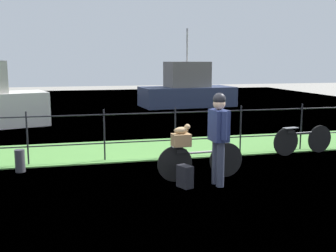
{
  "coord_description": "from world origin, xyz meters",
  "views": [
    {
      "loc": [
        -1.49,
        -6.76,
        2.23
      ],
      "look_at": [
        0.43,
        1.25,
        0.9
      ],
      "focal_mm": 43.02,
      "sensor_mm": 36.0,
      "label": 1
    }
  ],
  "objects_px": {
    "bicycle_main": "(200,161)",
    "bicycle_parked": "(302,140)",
    "wooden_crate": "(181,140)",
    "terrier_dog": "(182,130)",
    "cyclist_person": "(219,131)",
    "mooring_bollard": "(20,161)",
    "backpack_on_paving": "(185,176)",
    "moored_boat_mid": "(187,90)"
  },
  "relations": [
    {
      "from": "mooring_bollard",
      "to": "bicycle_parked",
      "type": "relative_size",
      "value": 0.28
    },
    {
      "from": "bicycle_main",
      "to": "bicycle_parked",
      "type": "relative_size",
      "value": 1.03
    },
    {
      "from": "bicycle_main",
      "to": "wooden_crate",
      "type": "height_order",
      "value": "wooden_crate"
    },
    {
      "from": "bicycle_main",
      "to": "terrier_dog",
      "type": "height_order",
      "value": "terrier_dog"
    },
    {
      "from": "bicycle_main",
      "to": "mooring_bollard",
      "type": "xyz_separation_m",
      "value": [
        -3.4,
        1.33,
        -0.12
      ]
    },
    {
      "from": "cyclist_person",
      "to": "bicycle_parked",
      "type": "height_order",
      "value": "cyclist_person"
    },
    {
      "from": "moored_boat_mid",
      "to": "terrier_dog",
      "type": "bearing_deg",
      "value": -106.52
    },
    {
      "from": "bicycle_parked",
      "to": "backpack_on_paving",
      "type": "bearing_deg",
      "value": -151.96
    },
    {
      "from": "bicycle_main",
      "to": "moored_boat_mid",
      "type": "xyz_separation_m",
      "value": [
        3.26,
        12.19,
        0.44
      ]
    },
    {
      "from": "terrier_dog",
      "to": "backpack_on_paving",
      "type": "height_order",
      "value": "terrier_dog"
    },
    {
      "from": "bicycle_main",
      "to": "backpack_on_paving",
      "type": "distance_m",
      "value": 0.62
    },
    {
      "from": "wooden_crate",
      "to": "mooring_bollard",
      "type": "relative_size",
      "value": 0.72
    },
    {
      "from": "mooring_bollard",
      "to": "bicycle_parked",
      "type": "distance_m",
      "value": 6.46
    },
    {
      "from": "bicycle_parked",
      "to": "moored_boat_mid",
      "type": "relative_size",
      "value": 0.35
    },
    {
      "from": "wooden_crate",
      "to": "bicycle_parked",
      "type": "bearing_deg",
      "value": 22.83
    },
    {
      "from": "wooden_crate",
      "to": "mooring_bollard",
      "type": "bearing_deg",
      "value": 155.86
    },
    {
      "from": "bicycle_parked",
      "to": "mooring_bollard",
      "type": "bearing_deg",
      "value": -179.13
    },
    {
      "from": "cyclist_person",
      "to": "bicycle_parked",
      "type": "relative_size",
      "value": 1.01
    },
    {
      "from": "terrier_dog",
      "to": "moored_boat_mid",
      "type": "xyz_separation_m",
      "value": [
        3.62,
        12.21,
        -0.18
      ]
    },
    {
      "from": "terrier_dog",
      "to": "bicycle_parked",
      "type": "relative_size",
      "value": 0.19
    },
    {
      "from": "bicycle_main",
      "to": "moored_boat_mid",
      "type": "distance_m",
      "value": 12.63
    },
    {
      "from": "mooring_bollard",
      "to": "wooden_crate",
      "type": "bearing_deg",
      "value": -24.14
    },
    {
      "from": "terrier_dog",
      "to": "mooring_bollard",
      "type": "height_order",
      "value": "terrier_dog"
    },
    {
      "from": "bicycle_main",
      "to": "wooden_crate",
      "type": "xyz_separation_m",
      "value": [
        -0.38,
        -0.03,
        0.43
      ]
    },
    {
      "from": "bicycle_parked",
      "to": "cyclist_person",
      "type": "bearing_deg",
      "value": -146.96
    },
    {
      "from": "wooden_crate",
      "to": "bicycle_parked",
      "type": "distance_m",
      "value": 3.76
    },
    {
      "from": "wooden_crate",
      "to": "cyclist_person",
      "type": "distance_m",
      "value": 0.75
    },
    {
      "from": "bicycle_main",
      "to": "moored_boat_mid",
      "type": "bearing_deg",
      "value": 75.01
    },
    {
      "from": "bicycle_main",
      "to": "mooring_bollard",
      "type": "relative_size",
      "value": 3.71
    },
    {
      "from": "backpack_on_paving",
      "to": "mooring_bollard",
      "type": "xyz_separation_m",
      "value": [
        -2.98,
        1.76,
        0.03
      ]
    },
    {
      "from": "moored_boat_mid",
      "to": "backpack_on_paving",
      "type": "bearing_deg",
      "value": -106.27
    },
    {
      "from": "cyclist_person",
      "to": "backpack_on_paving",
      "type": "relative_size",
      "value": 4.21
    },
    {
      "from": "terrier_dog",
      "to": "bicycle_parked",
      "type": "bearing_deg",
      "value": 22.95
    },
    {
      "from": "backpack_on_paving",
      "to": "cyclist_person",
      "type": "bearing_deg",
      "value": -114.79
    },
    {
      "from": "bicycle_main",
      "to": "mooring_bollard",
      "type": "distance_m",
      "value": 3.65
    },
    {
      "from": "bicycle_main",
      "to": "backpack_on_paving",
      "type": "relative_size",
      "value": 4.29
    },
    {
      "from": "terrier_dog",
      "to": "moored_boat_mid",
      "type": "bearing_deg",
      "value": 73.48
    },
    {
      "from": "backpack_on_paving",
      "to": "wooden_crate",
      "type": "bearing_deg",
      "value": -29.21
    },
    {
      "from": "terrier_dog",
      "to": "backpack_on_paving",
      "type": "relative_size",
      "value": 0.8
    },
    {
      "from": "cyclist_person",
      "to": "moored_boat_mid",
      "type": "bearing_deg",
      "value": 76.36
    },
    {
      "from": "wooden_crate",
      "to": "terrier_dog",
      "type": "relative_size",
      "value": 1.05
    },
    {
      "from": "wooden_crate",
      "to": "terrier_dog",
      "type": "height_order",
      "value": "terrier_dog"
    }
  ]
}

